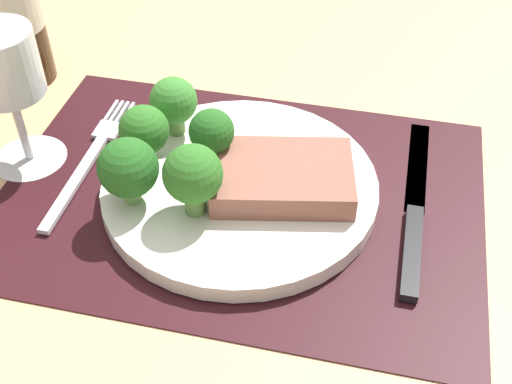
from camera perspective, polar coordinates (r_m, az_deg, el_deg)
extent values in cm
cube|color=tan|center=(60.25, -1.35, -1.42)|extent=(140.00, 110.00, 3.00)
cube|color=black|center=(59.10, -1.38, -0.28)|extent=(42.72, 30.37, 0.30)
cylinder|color=silver|center=(58.46, -1.39, 0.40)|extent=(24.36, 24.36, 1.60)
cube|color=#8C5647|center=(56.42, 2.27, 1.19)|extent=(13.39, 10.49, 2.35)
cylinder|color=#5B8942|center=(54.72, -5.28, -0.86)|extent=(1.76, 1.76, 2.01)
sphere|color=#2D6B23|center=(52.63, -5.49, 1.56)|extent=(4.91, 4.91, 4.91)
cylinder|color=#5B8942|center=(63.27, -6.94, 5.84)|extent=(1.71, 1.71, 1.69)
sphere|color=#387A2D|center=(61.68, -7.15, 7.85)|extent=(4.43, 4.43, 4.43)
cylinder|color=#6B994C|center=(60.23, -9.37, 3.28)|extent=(1.35, 1.35, 1.63)
sphere|color=#2D6B23|center=(58.56, -9.67, 5.31)|extent=(4.45, 4.45, 4.45)
cylinder|color=#6B994C|center=(59.00, -3.74, 3.15)|extent=(1.27, 1.27, 2.08)
sphere|color=#235B1E|center=(57.28, -3.86, 5.25)|extent=(4.00, 4.00, 4.00)
cylinder|color=#6B994C|center=(56.58, -10.62, -0.14)|extent=(1.41, 1.41, 1.46)
sphere|color=#235B1E|center=(54.68, -11.01, 2.07)|extent=(5.07, 5.07, 5.07)
cube|color=silver|center=(62.03, -15.37, 0.86)|extent=(1.00, 13.00, 0.50)
cube|color=silver|center=(67.27, -12.68, 5.22)|extent=(2.40, 2.60, 0.40)
cube|color=silver|center=(69.83, -12.41, 6.84)|extent=(0.30, 3.60, 0.35)
cube|color=silver|center=(69.61, -11.95, 6.79)|extent=(0.30, 3.60, 0.35)
cube|color=silver|center=(69.38, -11.49, 6.74)|extent=(0.30, 3.60, 0.35)
cube|color=silver|center=(69.16, -11.03, 6.68)|extent=(0.30, 3.60, 0.35)
cube|color=black|center=(55.14, 13.33, -5.00)|extent=(1.40, 10.00, 0.80)
cube|color=silver|center=(63.72, 13.83, 2.40)|extent=(1.80, 13.00, 0.30)
cylinder|color=silver|center=(66.51, -18.93, 2.83)|extent=(6.93, 6.93, 0.40)
cylinder|color=silver|center=(64.23, -19.70, 5.45)|extent=(0.80, 0.80, 7.32)
cylinder|color=silver|center=(60.71, -21.16, 10.36)|extent=(6.40, 6.40, 5.89)
cylinder|color=#560C19|center=(61.75, -20.68, 8.77)|extent=(5.63, 5.63, 1.77)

